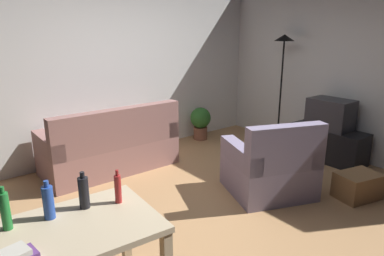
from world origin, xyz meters
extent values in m
cube|color=tan|center=(0.00, 0.00, -0.01)|extent=(5.20, 4.40, 0.02)
cube|color=white|center=(0.00, 2.20, 1.35)|extent=(5.20, 0.10, 2.70)
cube|color=silver|center=(2.60, 0.00, 1.35)|extent=(0.10, 4.40, 2.70)
cube|color=#996B66|center=(-0.46, 1.65, 0.20)|extent=(1.78, 0.84, 0.40)
cube|color=#8C625D|center=(-0.46, 1.31, 0.66)|extent=(1.78, 0.16, 0.52)
cube|color=#926661|center=(0.35, 1.65, 0.51)|extent=(0.16, 0.84, 0.22)
cube|color=#926661|center=(-1.26, 1.65, 0.51)|extent=(0.16, 0.84, 0.22)
cube|color=black|center=(2.25, -0.03, 0.24)|extent=(0.44, 1.10, 0.48)
cube|color=#2D2D33|center=(2.25, -0.03, 0.70)|extent=(0.40, 0.60, 0.44)
cube|color=black|center=(2.46, -0.03, 0.70)|extent=(0.01, 0.52, 0.36)
cylinder|color=black|center=(2.25, 0.88, 0.01)|extent=(0.26, 0.26, 0.03)
cylinder|color=black|center=(2.25, 0.88, 0.87)|extent=(0.03, 0.03, 1.68)
cone|color=black|center=(2.25, 0.88, 1.76)|extent=(0.32, 0.32, 0.10)
cube|color=#C6B28E|center=(-1.90, -0.75, 0.74)|extent=(1.24, 0.77, 0.04)
cube|color=tan|center=(-1.32, -0.47, 0.36)|extent=(0.06, 0.06, 0.72)
cylinder|color=brown|center=(1.39, 1.90, 0.11)|extent=(0.24, 0.24, 0.22)
sphere|color=#2D6B28|center=(1.39, 1.90, 0.39)|extent=(0.36, 0.36, 0.36)
cube|color=gray|center=(0.71, -0.19, 0.20)|extent=(1.15, 1.11, 0.40)
cube|color=slate|center=(0.58, -0.51, 0.66)|extent=(0.89, 0.48, 0.52)
cube|color=gray|center=(1.05, -0.33, 0.51)|extent=(0.46, 0.84, 0.22)
cube|color=gray|center=(0.37, -0.06, 0.51)|extent=(0.46, 0.84, 0.22)
cube|color=olive|center=(1.40, -0.94, 0.15)|extent=(0.55, 0.45, 0.30)
cylinder|color=#1E722D|center=(-2.11, -0.55, 0.88)|extent=(0.06, 0.06, 0.23)
cylinder|color=#1E722D|center=(-2.11, -0.55, 1.01)|extent=(0.02, 0.02, 0.04)
cylinder|color=#2347A3|center=(-1.87, -0.57, 0.87)|extent=(0.07, 0.07, 0.21)
cylinder|color=#2347A3|center=(-1.87, -0.57, 0.99)|extent=(0.03, 0.03, 0.04)
cylinder|color=black|center=(-1.65, -0.58, 0.87)|extent=(0.07, 0.07, 0.21)
cylinder|color=black|center=(-1.65, -0.58, 0.99)|extent=(0.03, 0.03, 0.04)
cylinder|color=#AD2323|center=(-1.45, -0.65, 0.86)|extent=(0.05, 0.05, 0.20)
cylinder|color=#AD2323|center=(-1.45, -0.65, 0.98)|extent=(0.02, 0.02, 0.04)
cube|color=beige|center=(-2.17, -0.92, 0.82)|extent=(0.20, 0.16, 0.03)
camera|label=1|loc=(-2.37, -2.63, 1.90)|focal=32.40mm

